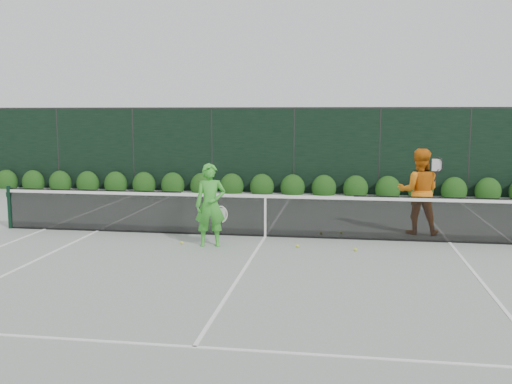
# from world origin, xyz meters

# --- Properties ---
(ground) EXTENTS (80.00, 80.00, 0.00)m
(ground) POSITION_xyz_m (0.00, 0.00, 0.00)
(ground) COLOR gray
(ground) RESTS_ON ground
(tennis_net) EXTENTS (12.90, 0.10, 1.07)m
(tennis_net) POSITION_xyz_m (-0.02, 0.00, 0.53)
(tennis_net) COLOR black
(tennis_net) RESTS_ON ground
(player_woman) EXTENTS (0.73, 0.56, 1.78)m
(player_woman) POSITION_xyz_m (-1.04, -1.08, 0.89)
(player_woman) COLOR green
(player_woman) RESTS_ON ground
(player_man) EXTENTS (1.03, 0.83, 2.02)m
(player_man) POSITION_xyz_m (3.53, 0.90, 1.01)
(player_man) COLOR orange
(player_man) RESTS_ON ground
(court_lines) EXTENTS (11.03, 23.83, 0.01)m
(court_lines) POSITION_xyz_m (0.00, 0.00, 0.01)
(court_lines) COLOR white
(court_lines) RESTS_ON ground
(windscreen_fence) EXTENTS (32.00, 21.07, 3.06)m
(windscreen_fence) POSITION_xyz_m (0.00, -2.71, 1.51)
(windscreen_fence) COLOR black
(windscreen_fence) RESTS_ON ground
(hedge_row) EXTENTS (31.66, 0.65, 0.94)m
(hedge_row) POSITION_xyz_m (-0.00, 7.15, 0.23)
(hedge_row) COLOR #10390F
(hedge_row) RESTS_ON ground
(tennis_balls) EXTENTS (3.81, 1.75, 0.07)m
(tennis_balls) POSITION_xyz_m (0.84, -0.42, 0.03)
(tennis_balls) COLOR #CBDE31
(tennis_balls) RESTS_ON ground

